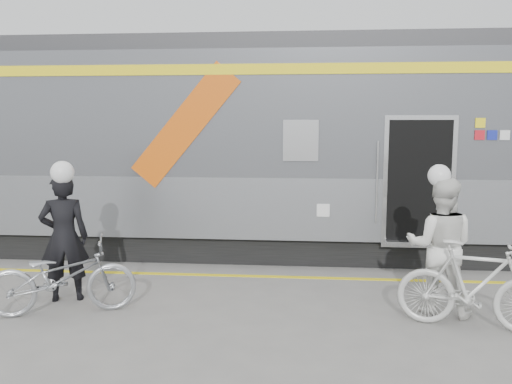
# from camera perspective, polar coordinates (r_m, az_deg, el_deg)

# --- Properties ---
(ground) EXTENTS (90.00, 90.00, 0.00)m
(ground) POSITION_cam_1_polar(r_m,az_deg,el_deg) (7.14, -1.85, -13.75)
(ground) COLOR slate
(ground) RESTS_ON ground
(train) EXTENTS (24.00, 3.17, 4.10)m
(train) POSITION_cam_1_polar(r_m,az_deg,el_deg) (10.81, 3.76, 4.70)
(train) COLOR black
(train) RESTS_ON ground
(safety_strip) EXTENTS (24.00, 0.12, 0.01)m
(safety_strip) POSITION_cam_1_polar(r_m,az_deg,el_deg) (9.16, -0.19, -8.85)
(safety_strip) COLOR yellow
(safety_strip) RESTS_ON ground
(man) EXTENTS (0.78, 0.64, 1.85)m
(man) POSITION_cam_1_polar(r_m,az_deg,el_deg) (8.27, -19.56, -4.51)
(man) COLOR black
(man) RESTS_ON ground
(bicycle_left) EXTENTS (2.06, 1.26, 1.02)m
(bicycle_left) POSITION_cam_1_polar(r_m,az_deg,el_deg) (7.80, -19.77, -8.39)
(bicycle_left) COLOR #A3A6AB
(bicycle_left) RESTS_ON ground
(woman) EXTENTS (1.05, 0.91, 1.85)m
(woman) POSITION_cam_1_polar(r_m,az_deg,el_deg) (7.67, 18.83, -5.42)
(woman) COLOR silver
(woman) RESTS_ON ground
(bicycle_right) EXTENTS (1.94, 0.98, 1.12)m
(bicycle_right) POSITION_cam_1_polar(r_m,az_deg,el_deg) (7.32, 22.04, -9.13)
(bicycle_right) COLOR #BBBCB7
(bicycle_right) RESTS_ON ground
(helmet_man) EXTENTS (0.32, 0.32, 0.32)m
(helmet_man) POSITION_cam_1_polar(r_m,az_deg,el_deg) (8.12, -19.90, 3.02)
(helmet_man) COLOR white
(helmet_man) RESTS_ON man
(helmet_woman) EXTENTS (0.30, 0.30, 0.30)m
(helmet_woman) POSITION_cam_1_polar(r_m,az_deg,el_deg) (7.50, 19.18, 2.61)
(helmet_woman) COLOR white
(helmet_woman) RESTS_ON woman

